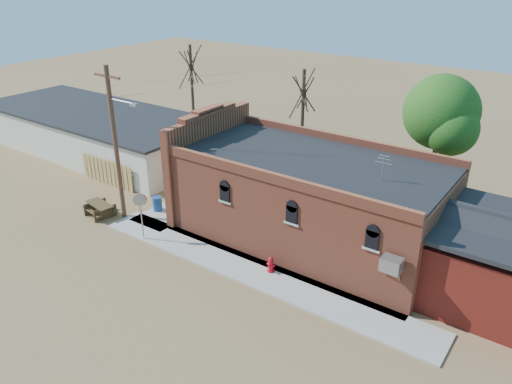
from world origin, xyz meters
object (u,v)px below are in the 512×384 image
Objects in this scene: brick_bar at (304,197)px; utility_pole at (116,141)px; fire_hydrant at (271,264)px; trash_barrel at (157,204)px; stop_sign at (140,204)px; picnic_table at (100,208)px.

utility_pole is at bearing -156.31° from brick_bar.
trash_barrel is at bearing 163.89° from fire_hydrant.
fire_hydrant is (10.40, 0.17, -4.29)m from utility_pole.
fire_hydrant is at bearing -81.50° from brick_bar.
brick_bar is 6.02× the size of stop_sign.
utility_pole reaches higher than brick_bar.
utility_pole is at bearing 138.48° from stop_sign.
brick_bar is at bearing 23.69° from utility_pole.
picnic_table is (-2.41, -2.38, -0.00)m from trash_barrel.
stop_sign is at bearing -176.59° from fire_hydrant.
picnic_table is at bearing -155.86° from brick_bar.
fire_hydrant is at bearing 0.94° from utility_pole.
picnic_table is (-11.76, -0.87, 0.04)m from fire_hydrant.
picnic_table is at bearing -152.69° from utility_pole.
fire_hydrant is at bearing -9.17° from trash_barrel.
utility_pole is 3.31× the size of stop_sign.
brick_bar reaches higher than stop_sign.
fire_hydrant is 9.47m from trash_barrel.
fire_hydrant is 7.81m from stop_sign.
brick_bar is 20.16× the size of fire_hydrant.
fire_hydrant is (0.62, -4.12, -1.86)m from brick_bar.
fire_hydrant is 11.79m from picnic_table.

